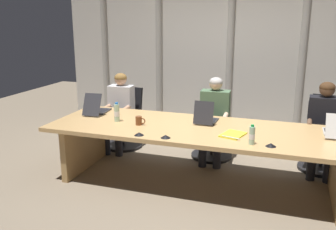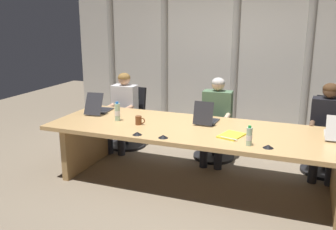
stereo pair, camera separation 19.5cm
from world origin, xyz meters
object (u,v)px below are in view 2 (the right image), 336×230
(office_chair_left_end, at_px, (128,124))
(office_chair_left_mid, at_px, (215,133))
(office_chair_center, at_px, (327,145))
(conference_mic_left_side, at_px, (137,133))
(spiral_notepad, at_px, (231,136))
(conference_mic_middle, at_px, (163,136))
(person_left_end, at_px, (122,107))
(coffee_mug_near, at_px, (139,120))
(laptop_left_end, at_px, (99,108))
(laptop_center, at_px, (335,133))
(water_bottle_primary, at_px, (117,112))
(water_bottle_secondary, at_px, (249,137))
(conference_mic_right_side, at_px, (268,146))
(person_center, at_px, (327,124))
(person_left_mid, at_px, (216,115))
(laptop_left_mid, at_px, (206,119))

(office_chair_left_end, height_order, office_chair_left_mid, office_chair_left_mid)
(office_chair_center, bearing_deg, conference_mic_left_side, -43.97)
(conference_mic_left_side, relative_size, spiral_notepad, 0.31)
(conference_mic_middle, bearing_deg, spiral_notepad, 25.40)
(person_left_end, xyz_separation_m, coffee_mug_near, (0.74, -0.96, 0.10))
(laptop_left_end, xyz_separation_m, laptop_center, (3.02, -0.02, -0.01))
(conference_mic_middle, xyz_separation_m, spiral_notepad, (0.69, 0.33, -0.01))
(laptop_left_end, xyz_separation_m, conference_mic_left_side, (0.94, -0.74, -0.04))
(water_bottle_primary, bearing_deg, office_chair_center, 22.53)
(spiral_notepad, bearing_deg, water_bottle_secondary, -29.64)
(laptop_left_end, xyz_separation_m, conference_mic_right_side, (2.37, -0.65, -0.04))
(person_center, bearing_deg, water_bottle_secondary, -29.17)
(laptop_left_end, relative_size, water_bottle_primary, 2.00)
(office_chair_left_mid, xyz_separation_m, conference_mic_middle, (-0.22, -1.49, 0.38))
(laptop_center, distance_m, conference_mic_middle, 1.91)
(laptop_center, bearing_deg, spiral_notepad, 109.54)
(conference_mic_right_side, bearing_deg, coffee_mug_near, 169.51)
(coffee_mug_near, bearing_deg, spiral_notepad, -2.48)
(office_chair_left_mid, distance_m, conference_mic_middle, 1.56)
(laptop_center, relative_size, conference_mic_left_side, 4.04)
(person_left_end, bearing_deg, water_bottle_secondary, 57.23)
(water_bottle_primary, xyz_separation_m, conference_mic_left_side, (0.49, -0.44, -0.10))
(laptop_center, relative_size, office_chair_center, 0.45)
(laptop_left_end, height_order, person_left_mid, person_left_mid)
(laptop_left_end, height_order, conference_mic_middle, laptop_left_end)
(person_center, xyz_separation_m, spiral_notepad, (-1.02, -1.01, 0.04))
(laptop_center, bearing_deg, laptop_left_end, 89.56)
(conference_mic_middle, bearing_deg, conference_mic_left_side, -179.11)
(conference_mic_middle, bearing_deg, coffee_mug_near, 141.46)
(laptop_center, relative_size, water_bottle_primary, 1.80)
(office_chair_center, xyz_separation_m, coffee_mug_near, (-2.22, -1.12, 0.41))
(spiral_notepad, bearing_deg, person_left_end, 168.09)
(laptop_left_mid, distance_m, conference_mic_left_side, 0.95)
(office_chair_left_mid, bearing_deg, spiral_notepad, 16.26)
(conference_mic_left_side, relative_size, conference_mic_right_side, 1.00)
(office_chair_left_mid, relative_size, spiral_notepad, 2.71)
(conference_mic_right_side, bearing_deg, conference_mic_middle, -175.76)
(laptop_left_mid, bearing_deg, person_left_mid, 3.60)
(person_center, xyz_separation_m, conference_mic_right_side, (-0.59, -1.26, 0.05))
(office_chair_left_end, height_order, person_center, person_center)
(person_left_end, distance_m, coffee_mug_near, 1.21)
(person_left_end, xyz_separation_m, water_bottle_secondary, (2.13, -1.24, 0.15))
(water_bottle_primary, relative_size, spiral_notepad, 0.70)
(laptop_left_mid, bearing_deg, coffee_mug_near, 117.21)
(laptop_left_end, bearing_deg, conference_mic_right_side, -111.07)
(conference_mic_left_side, bearing_deg, person_center, 33.68)
(water_bottle_secondary, bearing_deg, laptop_center, 36.25)
(laptop_center, bearing_deg, person_center, 5.68)
(office_chair_left_mid, xyz_separation_m, coffee_mug_near, (-0.69, -1.12, 0.42))
(office_chair_center, bearing_deg, conference_mic_right_side, -13.98)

